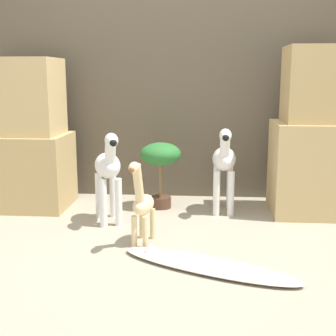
{
  "coord_description": "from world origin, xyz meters",
  "views": [
    {
      "loc": [
        0.3,
        -2.85,
        1.1
      ],
      "look_at": [
        0.02,
        0.69,
        0.39
      ],
      "focal_mm": 50.0,
      "sensor_mm": 36.0,
      "label": 1
    }
  ],
  "objects_px": {
    "zebra_left": "(108,170)",
    "potted_palm_front": "(161,160)",
    "zebra_right": "(224,163)",
    "giraffe_figurine": "(142,203)",
    "surfboard": "(207,265)"
  },
  "relations": [
    {
      "from": "zebra_left",
      "to": "surfboard",
      "type": "xyz_separation_m",
      "value": [
        0.73,
        -0.8,
        -0.39
      ]
    },
    {
      "from": "giraffe_figurine",
      "to": "potted_palm_front",
      "type": "xyz_separation_m",
      "value": [
        0.04,
        0.88,
        0.13
      ]
    },
    {
      "from": "giraffe_figurine",
      "to": "zebra_right",
      "type": "bearing_deg",
      "value": 54.65
    },
    {
      "from": "zebra_right",
      "to": "zebra_left",
      "type": "xyz_separation_m",
      "value": [
        -0.87,
        -0.34,
        0.0
      ]
    },
    {
      "from": "surfboard",
      "to": "potted_palm_front",
      "type": "bearing_deg",
      "value": 107.32
    },
    {
      "from": "surfboard",
      "to": "zebra_left",
      "type": "bearing_deg",
      "value": 132.55
    },
    {
      "from": "giraffe_figurine",
      "to": "potted_palm_front",
      "type": "relative_size",
      "value": 1.06
    },
    {
      "from": "surfboard",
      "to": "giraffe_figurine",
      "type": "bearing_deg",
      "value": 139.52
    },
    {
      "from": "giraffe_figurine",
      "to": "potted_palm_front",
      "type": "distance_m",
      "value": 0.89
    },
    {
      "from": "zebra_right",
      "to": "surfboard",
      "type": "bearing_deg",
      "value": -96.67
    },
    {
      "from": "zebra_left",
      "to": "potted_palm_front",
      "type": "relative_size",
      "value": 1.27
    },
    {
      "from": "giraffe_figurine",
      "to": "surfboard",
      "type": "distance_m",
      "value": 0.61
    },
    {
      "from": "potted_palm_front",
      "to": "giraffe_figurine",
      "type": "bearing_deg",
      "value": -92.33
    },
    {
      "from": "zebra_right",
      "to": "giraffe_figurine",
      "type": "bearing_deg",
      "value": -125.35
    },
    {
      "from": "zebra_left",
      "to": "surfboard",
      "type": "height_order",
      "value": "zebra_left"
    }
  ]
}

